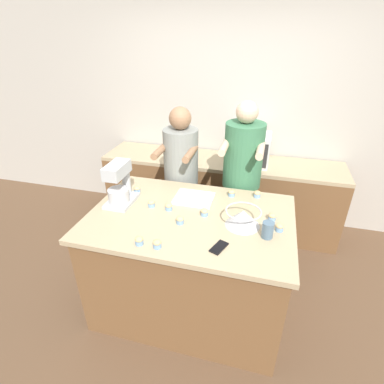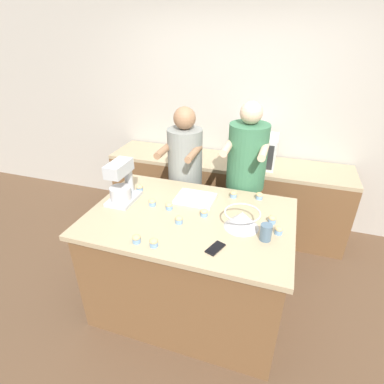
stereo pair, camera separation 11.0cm
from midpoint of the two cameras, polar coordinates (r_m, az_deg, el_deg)
name	(u,v)px [view 1 (the left image)]	position (r m, az deg, el deg)	size (l,w,h in m)	color
ground_plane	(191,302)	(2.96, -1.42, -20.28)	(16.00, 16.00, 0.00)	brown
back_wall	(228,113)	(3.73, 5.98, 14.82)	(10.00, 0.06, 2.70)	#B2ADA3
island_counter	(190,263)	(2.61, -1.55, -13.32)	(1.57, 1.07, 0.96)	brown
back_counter	(219,193)	(3.73, 4.38, -0.11)	(2.80, 0.60, 0.88)	brown
person_left	(181,183)	(3.07, -3.08, 1.78)	(0.35, 0.51, 1.61)	brown
person_right	(241,186)	(2.93, 8.20, 1.15)	(0.37, 0.52, 1.70)	#33384C
stand_mixer	(120,186)	(2.50, -14.86, 1.12)	(0.20, 0.30, 0.35)	#B2B7BC
mixing_bowl	(243,217)	(2.20, 8.28, -4.82)	(0.26, 0.26, 0.13)	#BCBCC1
baking_tray	(194,198)	(2.52, -0.87, -1.12)	(0.32, 0.25, 0.04)	silver
microwave_oven	(250,149)	(3.44, 10.02, 8.10)	(0.44, 0.39, 0.33)	silver
cell_phone	(219,247)	(2.01, 3.58, -10.48)	(0.12, 0.16, 0.01)	black
drinking_glass	(268,230)	(2.12, 12.78, -7.07)	(0.08, 0.08, 0.12)	slate
cupcake_0	(232,193)	(2.59, 6.36, -0.21)	(0.06, 0.06, 0.06)	#759EC6
cupcake_1	(137,189)	(2.69, -11.59, 0.49)	(0.06, 0.06, 0.06)	#759EC6
cupcake_2	(204,212)	(2.31, 1.01, -3.89)	(0.06, 0.06, 0.06)	#759EC6
cupcake_3	(272,217)	(2.32, 13.71, -4.64)	(0.06, 0.06, 0.06)	#759EC6
cupcake_4	(139,241)	(2.06, -11.57, -9.08)	(0.06, 0.06, 0.06)	#759EC6
cupcake_5	(257,194)	(2.61, 11.14, -0.38)	(0.06, 0.06, 0.06)	#759EC6
cupcake_6	(169,207)	(2.39, -5.77, -2.79)	(0.06, 0.06, 0.06)	#759EC6
cupcake_7	(157,244)	(2.01, -8.25, -9.75)	(0.06, 0.06, 0.06)	#759EC6
cupcake_8	(151,203)	(2.45, -9.02, -2.17)	(0.06, 0.06, 0.06)	#759EC6
cupcake_9	(280,227)	(2.22, 14.98, -6.52)	(0.06, 0.06, 0.06)	#759EC6
cupcake_10	(180,220)	(2.22, -3.72, -5.36)	(0.06, 0.06, 0.06)	#759EC6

